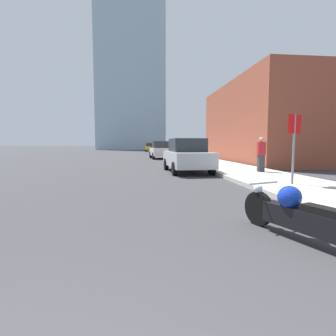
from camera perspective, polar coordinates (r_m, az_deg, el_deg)
sidewalk at (r=40.74m, az=0.72°, el=3.36°), size 3.15×240.00×0.15m
brick_storefront at (r=22.95m, az=24.17°, el=8.83°), size 9.49×12.87×6.06m
motorcycle at (r=4.31m, az=27.07°, el=-9.13°), size 0.99×2.27×0.78m
parked_car_silver at (r=13.17m, az=4.15°, el=2.71°), size 2.06×4.29×1.68m
parked_car_white at (r=25.29m, az=-1.51°, el=3.93°), size 2.16×3.96×1.68m
parked_car_red at (r=38.28m, az=-2.74°, el=4.34°), size 1.93×4.43×1.61m
parked_car_yellow at (r=50.66m, az=-3.88°, el=4.54°), size 2.15×4.43×1.62m
stop_sign at (r=9.17m, az=25.75°, el=6.14°), size 0.57×0.26×2.18m
pedestrian at (r=12.70m, az=19.60°, el=2.84°), size 0.36×0.22×1.58m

